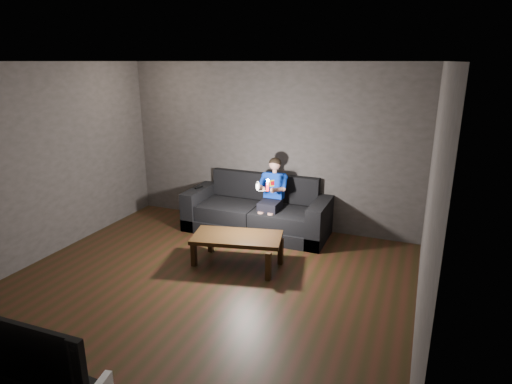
% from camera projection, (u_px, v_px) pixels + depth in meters
% --- Properties ---
extents(floor, '(5.00, 5.00, 0.00)m').
position_uv_depth(floor, '(198.00, 291.00, 5.24)').
color(floor, black).
rests_on(floor, ground).
extents(back_wall, '(5.00, 0.04, 2.70)m').
position_uv_depth(back_wall, '(269.00, 146.00, 7.06)').
color(back_wall, '#34302D').
rests_on(back_wall, ground).
extents(left_wall, '(0.04, 5.00, 2.70)m').
position_uv_depth(left_wall, '(30.00, 166.00, 5.73)').
color(left_wall, '#34302D').
rests_on(left_wall, ground).
extents(right_wall, '(0.04, 5.00, 2.70)m').
position_uv_depth(right_wall, '(429.00, 214.00, 3.95)').
color(right_wall, '#34302D').
rests_on(right_wall, ground).
extents(ceiling, '(5.00, 5.00, 0.02)m').
position_uv_depth(ceiling, '(187.00, 61.00, 4.45)').
color(ceiling, silver).
rests_on(ceiling, back_wall).
extents(sofa, '(2.34, 1.01, 0.90)m').
position_uv_depth(sofa, '(258.00, 213.00, 7.05)').
color(sofa, black).
rests_on(sofa, floor).
extents(child, '(0.46, 0.56, 1.13)m').
position_uv_depth(child, '(272.00, 190.00, 6.76)').
color(child, black).
rests_on(child, sofa).
extents(wii_remote_red, '(0.05, 0.07, 0.18)m').
position_uv_depth(wii_remote_red, '(268.00, 185.00, 6.29)').
color(wii_remote_red, red).
rests_on(wii_remote_red, child).
extents(nunchuk_white, '(0.09, 0.11, 0.15)m').
position_uv_depth(nunchuk_white, '(258.00, 186.00, 6.36)').
color(nunchuk_white, white).
rests_on(nunchuk_white, child).
extents(wii_remote_black, '(0.08, 0.17, 0.03)m').
position_uv_depth(wii_remote_black, '(199.00, 187.00, 7.24)').
color(wii_remote_black, black).
rests_on(wii_remote_black, sofa).
extents(coffee_table, '(1.30, 0.85, 0.44)m').
position_uv_depth(coffee_table, '(237.00, 240.00, 5.81)').
color(coffee_table, black).
rests_on(coffee_table, floor).
extents(tv, '(0.97, 0.15, 0.56)m').
position_uv_depth(tv, '(40.00, 352.00, 2.98)').
color(tv, black).
rests_on(tv, media_console).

